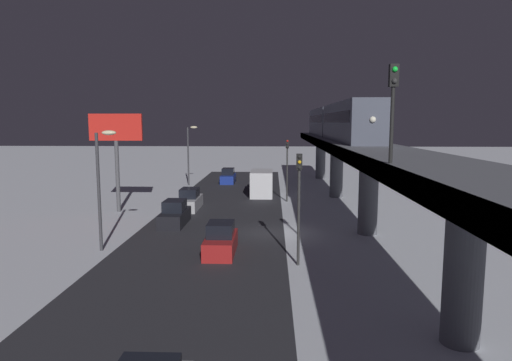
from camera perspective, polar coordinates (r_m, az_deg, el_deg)
ground_plane at (r=33.48m, az=1.47°, el=-6.67°), size 240.00×240.00×0.00m
avenue_asphalt at (r=33.79m, az=-5.82°, el=-6.56°), size 11.00×82.26×0.01m
elevated_railway at (r=33.28m, az=14.06°, el=2.83°), size 5.00×82.26×6.46m
subway_train at (r=50.62m, az=10.13°, el=7.40°), size 2.94×36.87×3.40m
rail_signal at (r=19.28m, az=17.00°, el=10.20°), size 0.36×0.41×4.00m
sedan_blue at (r=60.87m, az=-3.55°, el=0.45°), size 1.91×4.50×1.97m
sedan_red at (r=28.32m, az=-4.50°, el=-7.64°), size 1.80×4.29×1.97m
sedan_silver at (r=42.80m, az=-8.42°, el=-2.55°), size 1.80×4.80×1.97m
sedan_black at (r=36.58m, az=-10.27°, el=-4.29°), size 1.80×4.65×1.97m
box_truck at (r=50.87m, az=0.75°, el=-0.27°), size 2.40×7.40×2.80m
traffic_light_near at (r=25.32m, az=5.47°, el=-1.59°), size 0.32×0.44×6.40m
traffic_light_mid at (r=46.03m, az=3.98°, el=2.48°), size 0.32×0.44×6.40m
commercial_billboard at (r=42.44m, az=-17.35°, el=5.30°), size 4.80×0.36×8.90m
street_lamp_near at (r=29.66m, az=-19.00°, el=0.57°), size 1.35×0.44×7.65m
street_lamp_far at (r=58.55m, az=-8.40°, el=4.07°), size 1.35×0.44×7.65m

